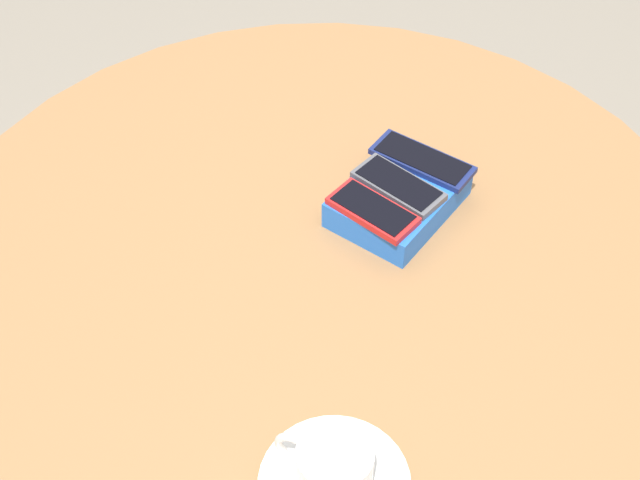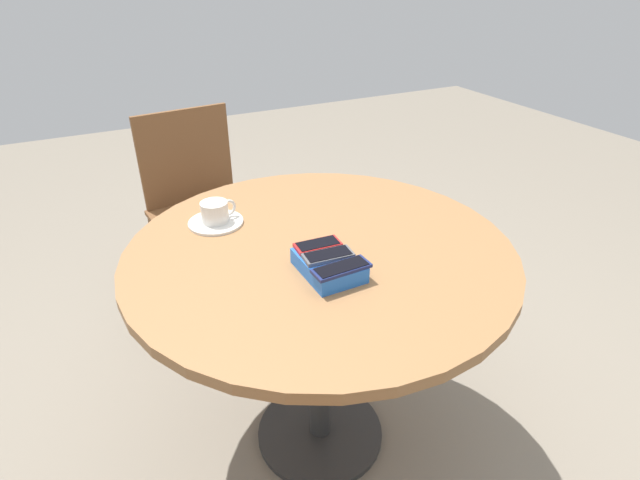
% 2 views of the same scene
% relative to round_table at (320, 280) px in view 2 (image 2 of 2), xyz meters
% --- Properties ---
extents(ground_plane, '(8.00, 8.00, 0.00)m').
position_rel_round_table_xyz_m(ground_plane, '(0.00, 0.00, -0.65)').
color(ground_plane, gray).
extents(round_table, '(1.07, 1.07, 0.76)m').
position_rel_round_table_xyz_m(round_table, '(0.00, 0.00, 0.00)').
color(round_table, '#2D2D2D').
rests_on(round_table, ground_plane).
extents(phone_box, '(0.18, 0.13, 0.04)m').
position_rel_round_table_xyz_m(phone_box, '(-0.12, 0.04, 0.13)').
color(phone_box, blue).
rests_on(phone_box, round_table).
extents(phone_navy, '(0.06, 0.15, 0.01)m').
position_rel_round_table_xyz_m(phone_navy, '(-0.19, 0.04, 0.16)').
color(phone_navy, navy).
rests_on(phone_navy, phone_box).
extents(phone_gray, '(0.06, 0.13, 0.01)m').
position_rel_round_table_xyz_m(phone_gray, '(-0.12, 0.04, 0.16)').
color(phone_gray, '#515156').
rests_on(phone_gray, phone_box).
extents(phone_red, '(0.06, 0.12, 0.01)m').
position_rel_round_table_xyz_m(phone_red, '(-0.06, 0.04, 0.16)').
color(phone_red, red).
rests_on(phone_red, phone_box).
extents(saucer, '(0.16, 0.16, 0.01)m').
position_rel_round_table_xyz_m(saucer, '(0.26, 0.22, 0.12)').
color(saucer, silver).
rests_on(saucer, round_table).
extents(coffee_cup, '(0.08, 0.11, 0.06)m').
position_rel_round_table_xyz_m(coffee_cup, '(0.26, 0.21, 0.15)').
color(coffee_cup, silver).
rests_on(coffee_cup, saucer).
extents(chair_near_window, '(0.48, 0.48, 0.89)m').
position_rel_round_table_xyz_m(chair_near_window, '(0.95, 0.10, -0.17)').
color(chair_near_window, brown).
rests_on(chair_near_window, ground_plane).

